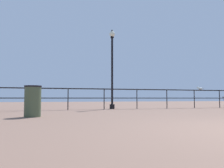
{
  "coord_description": "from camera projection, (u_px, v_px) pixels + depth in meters",
  "views": [
    {
      "loc": [
        -3.45,
        -2.2,
        0.51
      ],
      "look_at": [
        -0.6,
        7.18,
        1.17
      ],
      "focal_mm": 34.55,
      "sensor_mm": 36.0,
      "label": 1
    }
  ],
  "objects": [
    {
      "name": "lamppost_center",
      "position": [
        112.0,
        65.0,
        10.68
      ],
      "size": [
        0.28,
        0.28,
        3.97
      ],
      "color": "black",
      "rests_on": "ground_plane"
    },
    {
      "name": "trash_bin",
      "position": [
        33.0,
        101.0,
        5.98
      ],
      "size": [
        0.47,
        0.47,
        0.87
      ],
      "color": "#414E34",
      "rests_on": "ground_plane"
    },
    {
      "name": "seagull_on_rail",
      "position": [
        200.0,
        88.0,
        11.81
      ],
      "size": [
        0.27,
        0.3,
        0.17
      ],
      "color": "silver",
      "rests_on": "pier_railing"
    },
    {
      "name": "pier_railing",
      "position": [
        121.0,
        94.0,
        10.45
      ],
      "size": [
        18.56,
        0.05,
        0.98
      ],
      "color": "black",
      "rests_on": "ground_plane"
    }
  ]
}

